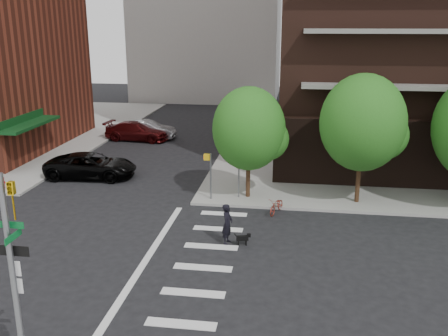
{
  "coord_description": "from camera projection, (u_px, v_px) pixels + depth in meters",
  "views": [
    {
      "loc": [
        6.48,
        -18.04,
        9.64
      ],
      "look_at": [
        3.0,
        6.0,
        2.5
      ],
      "focal_mm": 40.0,
      "sensor_mm": 36.0,
      "label": 1
    }
  ],
  "objects": [
    {
      "name": "dog",
      "position": [
        243.0,
        238.0,
        22.3
      ],
      "size": [
        0.65,
        0.3,
        0.54
      ],
      "rotation": [
        0.0,
        0.0,
        0.25
      ],
      "color": "black",
      "rests_on": "ground"
    },
    {
      "name": "parked_car_black",
      "position": [
        91.0,
        166.0,
        31.89
      ],
      "size": [
        2.94,
        5.84,
        1.59
      ],
      "primitive_type": "imported",
      "rotation": [
        0.0,
        0.0,
        1.63
      ],
      "color": "black",
      "rests_on": "ground"
    },
    {
      "name": "tree_a",
      "position": [
        249.0,
        129.0,
        27.12
      ],
      "size": [
        4.0,
        4.0,
        5.9
      ],
      "color": "#301E11",
      "rests_on": "sidewalk_ne"
    },
    {
      "name": "parked_car_maroon",
      "position": [
        137.0,
        131.0,
        41.97
      ],
      "size": [
        2.71,
        5.62,
        1.58
      ],
      "primitive_type": "imported",
      "rotation": [
        0.0,
        0.0,
        1.48
      ],
      "color": "#480D0E",
      "rests_on": "ground"
    },
    {
      "name": "fire_hydrant",
      "position": [
        2.0,
        182.0,
        29.43
      ],
      "size": [
        0.24,
        0.24,
        0.73
      ],
      "color": "#A50C0C",
      "rests_on": "sidewalk_nw"
    },
    {
      "name": "ground",
      "position": [
        132.0,
        263.0,
        20.74
      ],
      "size": [
        120.0,
        120.0,
        0.0
      ],
      "primitive_type": "plane",
      "color": "black",
      "rests_on": "ground"
    },
    {
      "name": "traffic_signal",
      "position": [
        17.0,
        300.0,
        12.93
      ],
      "size": [
        0.9,
        0.75,
        6.0
      ],
      "color": "slate",
      "rests_on": "sidewalk_s"
    },
    {
      "name": "pedestrian_signal",
      "position": [
        217.0,
        169.0,
        27.42
      ],
      "size": [
        2.18,
        0.67,
        2.6
      ],
      "color": "slate",
      "rests_on": "sidewalk_ne"
    },
    {
      "name": "parked_car_silver",
      "position": [
        148.0,
        130.0,
        42.63
      ],
      "size": [
        1.71,
        4.71,
        1.55
      ],
      "primitive_type": "imported",
      "rotation": [
        0.0,
        0.0,
        1.56
      ],
      "color": "gray",
      "rests_on": "ground"
    },
    {
      "name": "scooter",
      "position": [
        277.0,
        205.0,
        26.01
      ],
      "size": [
        1.08,
        1.72,
        0.85
      ],
      "primitive_type": "imported",
      "rotation": [
        0.0,
        0.0,
        -0.34
      ],
      "color": "maroon",
      "rests_on": "ground"
    },
    {
      "name": "dog_walker",
      "position": [
        227.0,
        224.0,
        22.32
      ],
      "size": [
        0.76,
        0.57,
        1.88
      ],
      "primitive_type": "imported",
      "rotation": [
        0.0,
        0.0,
        1.38
      ],
      "color": "black",
      "rests_on": "ground"
    },
    {
      "name": "crosswalk",
      "position": [
        184.0,
        266.0,
        20.44
      ],
      "size": [
        3.85,
        13.0,
        0.01
      ],
      "color": "silver",
      "rests_on": "ground"
    },
    {
      "name": "tree_b",
      "position": [
        363.0,
        123.0,
        26.16
      ],
      "size": [
        4.5,
        4.5,
        6.65
      ],
      "color": "#301E11",
      "rests_on": "sidewalk_ne"
    }
  ]
}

